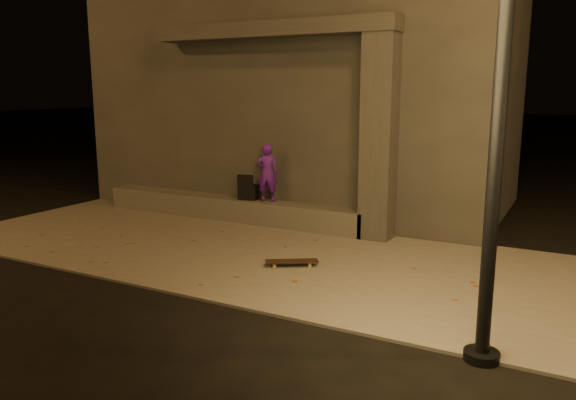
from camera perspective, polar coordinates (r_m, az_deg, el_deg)
The scene contains 9 objects.
ground at distance 8.02m, azimuth -12.10°, elevation -8.67°, with size 120.00×120.00×0.00m, color black.
sidewalk at distance 9.54m, azimuth -4.33°, elevation -5.08°, with size 11.00×4.40×0.04m, color #646058.
building at distance 13.57m, azimuth 2.25°, elevation 10.86°, with size 9.00×5.10×5.22m.
ledge at distance 11.70m, azimuth -5.95°, elevation -0.81°, with size 6.00×0.55×0.45m, color #53504B.
column at distance 10.04m, azimuth 9.27°, elevation 6.20°, with size 0.55×0.55×3.60m, color #373532.
canopy at distance 11.01m, azimuth -1.68°, elevation 16.88°, with size 5.00×0.70×0.28m, color #373532.
skateboarder at distance 11.08m, azimuth -2.12°, elevation 2.77°, with size 0.42×0.28×1.15m, color #52179A.
backpack at distance 11.38m, azimuth -4.07°, elevation 0.95°, with size 0.41×0.32×0.52m.
skateboard at distance 8.59m, azimuth 0.38°, elevation -6.28°, with size 0.79×0.60×0.09m.
Camera 1 is at (4.95, -5.71, 2.70)m, focal length 35.00 mm.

